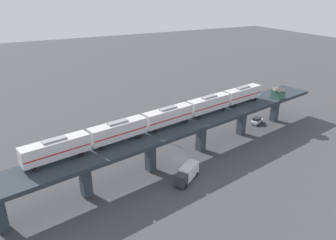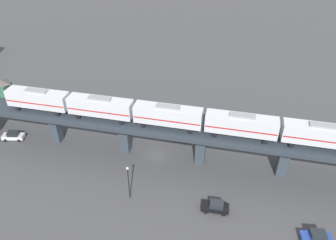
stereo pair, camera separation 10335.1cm
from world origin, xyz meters
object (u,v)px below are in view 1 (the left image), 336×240
object	(u,v)px
subway_train	(168,116)
street_car_white	(257,121)
street_car_black	(108,153)
delivery_truck	(187,173)
street_car_blue	(40,170)
street_lamp	(156,125)
signal_hut	(278,92)

from	to	relation	value
subway_train	street_car_white	bearing A→B (deg)	101.52
street_car_black	delivery_truck	xyz separation A→B (m)	(17.53, 11.12, 0.82)
street_car_black	street_car_blue	size ratio (longest dim) A/B	0.99
subway_train	street_car_black	bearing A→B (deg)	-123.16
street_car_blue	street_car_white	bearing A→B (deg)	89.48
subway_train	street_car_blue	xyz separation A→B (m)	(-7.19, -27.14, -9.90)
subway_train	street_lamp	xyz separation A→B (m)	(-10.97, 2.20, -6.73)
subway_train	delivery_truck	bearing A→B (deg)	-4.33
subway_train	signal_hut	world-z (taller)	subway_train
signal_hut	delivery_truck	bearing A→B (deg)	-70.60
signal_hut	delivery_truck	xyz separation A→B (m)	(12.91, -36.64, -8.33)
street_car_black	subway_train	bearing A→B (deg)	56.84
street_car_white	street_car_blue	bearing A→B (deg)	-90.52
signal_hut	street_car_blue	xyz separation A→B (m)	(-4.06, -63.04, -9.15)
street_car_white	street_car_black	world-z (taller)	same
street_car_black	signal_hut	bearing A→B (deg)	84.47
street_car_black	street_car_white	bearing A→B (deg)	88.57
street_car_black	street_lamp	xyz separation A→B (m)	(-3.22, 14.06, 3.17)
subway_train	signal_hut	size ratio (longest dim) A/B	16.36
subway_train	delivery_truck	xyz separation A→B (m)	(9.78, -0.74, -9.07)
subway_train	street_car_blue	world-z (taller)	subway_train
street_car_white	street_car_blue	size ratio (longest dim) A/B	1.00
signal_hut	street_car_white	size ratio (longest dim) A/B	0.79
street_lamp	street_car_black	bearing A→B (deg)	-77.12
signal_hut	delivery_truck	world-z (taller)	signal_hut
signal_hut	street_car_black	size ratio (longest dim) A/B	0.80
signal_hut	street_lamp	bearing A→B (deg)	-103.10
subway_train	street_car_blue	distance (m)	29.77
subway_train	signal_hut	bearing A→B (deg)	94.97
street_lamp	street_car_blue	bearing A→B (deg)	-82.66
delivery_truck	street_lamp	size ratio (longest dim) A/B	1.04
subway_train	signal_hut	xyz separation A→B (m)	(-3.12, 35.90, -0.74)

